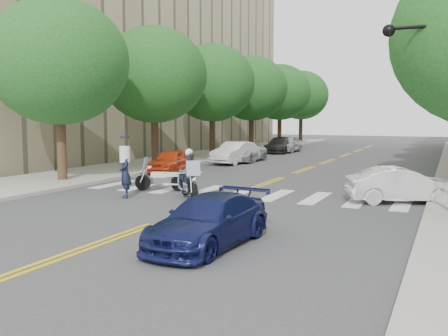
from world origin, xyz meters
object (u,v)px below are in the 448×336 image
Objects in this scene: motorcycle_parked at (165,179)px; sedan_blue at (209,221)px; convertible at (402,185)px; motorcycle_police at (189,176)px; officer_standing at (125,173)px.

motorcycle_parked reaches higher than sedan_blue.
sedan_blue is at bearing 132.49° from convertible.
motorcycle_police is at bearing 126.10° from sedan_blue.
motorcycle_police is 1.02× the size of officer_standing.
officer_standing reaches higher than motorcycle_police.
convertible is (9.64, 3.23, -0.31)m from officer_standing.
convertible is at bearing 69.62° from sedan_blue.
motorcycle_police is at bearing -143.78° from motorcycle_parked.
motorcycle_police reaches higher than sedan_blue.
motorcycle_police is at bearing 71.55° from officer_standing.
motorcycle_police is 7.76m from convertible.
motorcycle_police is 0.50× the size of convertible.
sedan_blue is (-3.64, -8.20, -0.03)m from convertible.
officer_standing is 0.46× the size of sedan_blue.
motorcycle_police reaches higher than motorcycle_parked.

